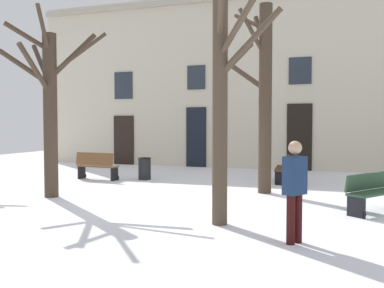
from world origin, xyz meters
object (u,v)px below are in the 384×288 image
tree_near_facade (49,102)px  bench_facing_shops (374,192)px  litter_bin (145,169)px  tree_center (264,92)px  bench_back_to_back_left (97,166)px  tree_left_of_center (223,101)px  bench_near_center_tree (284,168)px  person_by_shop_door (295,187)px

tree_near_facade → bench_facing_shops: (8.01, 0.61, -2.07)m
litter_bin → bench_facing_shops: bearing=-25.8°
tree_center → bench_back_to_back_left: size_ratio=3.37×
tree_center → tree_near_facade: 5.83m
tree_near_facade → litter_bin: (0.82, 4.09, -2.13)m
tree_left_of_center → tree_center: (0.05, 4.18, 0.45)m
bench_facing_shops → tree_near_facade: bearing=129.1°
tree_left_of_center → tree_center: 4.20m
tree_left_of_center → tree_near_facade: 5.43m
tree_center → tree_near_facade: (-5.23, -2.57, -0.31)m
tree_near_facade → litter_bin: 4.68m
litter_bin → tree_center: bearing=-19.0°
bench_near_center_tree → bench_facing_shops: bearing=24.0°
tree_center → bench_facing_shops: bearing=-35.2°
tree_center → bench_facing_shops: (2.78, -1.96, -2.38)m
person_by_shop_door → bench_facing_shops: bearing=-171.5°
tree_near_facade → litter_bin: tree_near_facade is taller
tree_center → person_by_shop_door: 5.58m
tree_left_of_center → person_by_shop_door: bearing=-31.1°
litter_bin → bench_back_to_back_left: bearing=-158.9°
tree_left_of_center → litter_bin: (-4.36, 5.70, -1.99)m
tree_left_of_center → bench_near_center_tree: bearing=87.4°
tree_near_facade → bench_near_center_tree: 7.79m
tree_center → tree_left_of_center: bearing=-90.6°
tree_center → tree_near_facade: bearing=-153.8°
tree_left_of_center → bench_facing_shops: size_ratio=2.75×
tree_near_facade → bench_back_to_back_left: bearing=101.9°
tree_left_of_center → litter_bin: bearing=127.5°
tree_center → litter_bin: bearing=161.0°
bench_facing_shops → bench_back_to_back_left: bearing=106.5°
bench_near_center_tree → person_by_shop_door: size_ratio=1.15×
person_by_shop_door → bench_near_center_tree: bearing=-139.0°
bench_back_to_back_left → person_by_shop_door: (7.37, -5.98, 0.44)m
tree_center → bench_back_to_back_left: bearing=171.3°
litter_bin → bench_near_center_tree: (4.67, 1.05, 0.08)m
tree_near_facade → bench_back_to_back_left: (-0.73, 3.49, -2.03)m
litter_bin → bench_near_center_tree: 4.79m
tree_center → tree_near_facade: tree_center is taller
bench_near_center_tree → person_by_shop_door: person_by_shop_door is taller
bench_back_to_back_left → tree_near_facade: bearing=106.7°
bench_back_to_back_left → person_by_shop_door: person_by_shop_door is taller
litter_bin → bench_near_center_tree: size_ratio=0.40×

